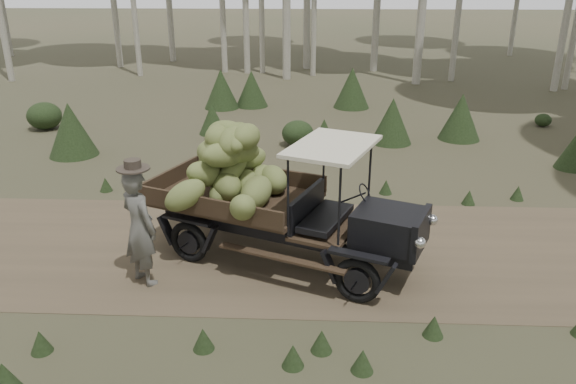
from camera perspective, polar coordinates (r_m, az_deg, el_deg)
name	(u,v)px	position (r m, az deg, el deg)	size (l,w,h in m)	color
ground	(343,251)	(9.43, 5.65, -6.02)	(120.00, 120.00, 0.00)	#473D2B
dirt_track	(343,251)	(9.43, 5.65, -6.00)	(70.00, 4.00, 0.01)	brown
banana_truck	(254,179)	(8.85, -3.51, 1.32)	(4.60, 3.02, 2.21)	black
farmer	(139,226)	(8.41, -14.87, -3.38)	(0.77, 0.74, 1.93)	#575650
undergrowth	(315,206)	(9.74, 2.74, -1.38)	(21.95, 22.85, 1.34)	#233319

